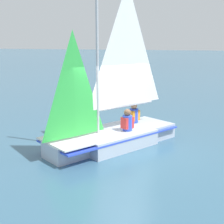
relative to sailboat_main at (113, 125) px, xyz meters
name	(u,v)px	position (x,y,z in m)	size (l,w,h in m)	color
ground_plane	(112,145)	(0.02, 0.04, -0.65)	(260.00, 260.00, 0.00)	#38607A
sailboat_main	(113,125)	(0.00, 0.00, 0.00)	(3.53, 4.59, 5.07)	#B2BCCC
sailor_helm	(127,126)	(-0.41, -0.16, -0.03)	(0.41, 0.42, 1.16)	black
sailor_crew	(134,118)	(-0.30, -1.19, -0.03)	(0.41, 0.42, 1.16)	black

